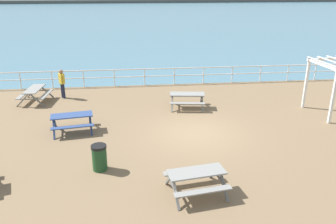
% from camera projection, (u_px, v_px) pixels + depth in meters
% --- Properties ---
extents(ground_plane, '(30.00, 24.00, 0.20)m').
position_uv_depth(ground_plane, '(196.00, 135.00, 15.41)').
color(ground_plane, '#846B4C').
extents(sea_band, '(142.00, 90.00, 0.01)m').
position_uv_depth(sea_band, '(144.00, 17.00, 64.37)').
color(sea_band, teal).
rests_on(sea_band, ground).
extents(distant_shoreline, '(142.00, 6.00, 1.80)m').
position_uv_depth(distant_shoreline, '(137.00, 3.00, 104.31)').
color(distant_shoreline, '#4C4C47').
rests_on(distant_shoreline, ground).
extents(seaward_railing, '(23.07, 0.07, 1.08)m').
position_uv_depth(seaward_railing, '(174.00, 73.00, 22.31)').
color(seaward_railing, white).
rests_on(seaward_railing, ground).
extents(picnic_table_near_left, '(2.01, 1.77, 0.80)m').
position_uv_depth(picnic_table_near_left, '(72.00, 119.00, 15.38)').
color(picnic_table_near_left, '#334C84').
rests_on(picnic_table_near_left, ground).
extents(picnic_table_near_right, '(2.01, 1.78, 0.80)m').
position_uv_depth(picnic_table_near_right, '(196.00, 177.00, 10.85)').
color(picnic_table_near_right, gray).
rests_on(picnic_table_near_right, ground).
extents(picnic_table_mid_centre, '(1.70, 1.94, 0.80)m').
position_uv_depth(picnic_table_mid_centre, '(35.00, 92.00, 19.08)').
color(picnic_table_mid_centre, gray).
rests_on(picnic_table_mid_centre, ground).
extents(picnic_table_seaward, '(1.99, 1.75, 0.80)m').
position_uv_depth(picnic_table_seaward, '(187.00, 97.00, 18.24)').
color(picnic_table_seaward, gray).
rests_on(picnic_table_seaward, ground).
extents(visitor, '(0.38, 0.45, 1.66)m').
position_uv_depth(visitor, '(62.00, 82.00, 19.62)').
color(visitor, '#1E2338').
rests_on(visitor, ground).
extents(litter_bin, '(0.55, 0.55, 0.95)m').
position_uv_depth(litter_bin, '(99.00, 157.00, 12.25)').
color(litter_bin, '#1E4723').
rests_on(litter_bin, ground).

